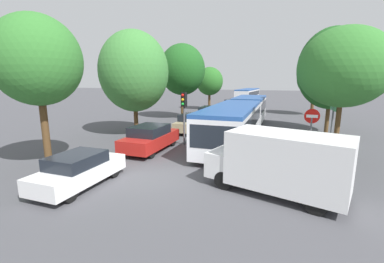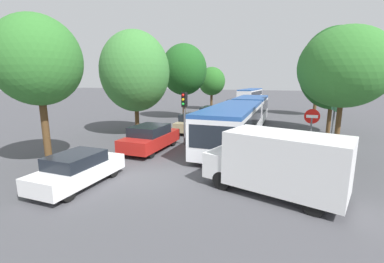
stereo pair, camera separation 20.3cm
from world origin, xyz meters
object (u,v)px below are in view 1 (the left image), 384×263
Objects in this scene: articulated_bus at (241,115)px; white_van at (280,162)px; traffic_light at (184,107)px; direction_sign_post at (334,109)px; no_entry_sign at (311,128)px; queued_car_tan at (193,123)px; tree_right_near at (344,68)px; queued_car_green at (210,114)px; tree_right_far at (315,78)px; queued_car_graphite at (232,105)px; tree_left_mid at (134,72)px; queued_car_red at (150,138)px; tree_right_mid at (332,69)px; queued_car_white at (79,170)px; tree_left_far at (182,71)px; city_bus_rear at (248,94)px; queued_car_black at (223,109)px; tree_left_distant at (209,82)px; tree_left_near at (37,61)px.

white_van is at bearing 16.10° from articulated_bus.
direction_sign_post is at bearing 111.32° from traffic_light.
traffic_light is 1.21× the size of no_entry_sign.
tree_right_near reaches higher than queued_car_tan.
queued_car_green is 13.78m from tree_right_far.
tree_left_mid is (-3.60, -18.79, 4.00)m from queued_car_graphite.
queued_car_red is 14.85m from tree_right_mid.
queued_car_red is 1.00× the size of queued_car_graphite.
queued_car_white is 10.66m from tree_left_mid.
tree_left_far is at bearing 138.92° from tree_right_near.
articulated_bus reaches higher than city_bus_rear.
articulated_bus is at bearing -142.69° from queued_car_green.
city_bus_rear reaches higher than white_van.
queued_car_tan is 17.72m from tree_right_far.
city_bus_rear is 20.23m from queued_car_black.
articulated_bus is 5.12× the size of traffic_light.
queued_car_red is (-4.27, -6.54, -0.71)m from articulated_bus.
traffic_light is 20.58m from tree_left_distant.
tree_left_near is 1.08× the size of tree_right_far.
tree_right_near is (9.95, 6.77, 4.06)m from queued_car_white.
queued_car_green is at bearing -11.55° from tree_left_far.
city_bus_rear is 2.63× the size of queued_car_green.
queued_car_tan is at bearing -124.90° from tree_right_far.
queued_car_green is 9.75m from tree_left_mid.
tree_left_near is (-4.46, -6.35, 2.50)m from traffic_light.
city_bus_rear is 43.19m from queued_car_white.
tree_right_far is (9.92, 14.22, 3.63)m from queued_car_tan.
queued_car_green is 17.08m from white_van.
tree_left_mid is (-4.68, 1.72, 2.27)m from traffic_light.
queued_car_tan is at bearing -21.87° from direction_sign_post.
queued_car_green is 10.59m from queued_car_graphite.
no_entry_sign reaches higher than queued_car_black.
white_van is (7.17, -20.92, 0.56)m from queued_car_black.
white_van is 0.76× the size of tree_left_near.
articulated_bus is at bearing -166.51° from queued_car_graphite.
queued_car_graphite is at bearing -1.29° from queued_car_red.
no_entry_sign is at bearing 91.00° from traffic_light.
tree_right_near is (13.01, 5.55, -0.26)m from tree_left_near.
queued_car_green is (-4.11, 5.30, -0.72)m from articulated_bus.
city_bus_rear is 31.35m from queued_car_tan.
queued_car_black is (0.05, -20.21, -0.74)m from city_bus_rear.
no_entry_sign is (8.37, -22.18, 1.10)m from queued_car_graphite.
city_bus_rear is 42.25m from tree_left_near.
tree_left_near reaches higher than queued_car_tan.
articulated_bus is 2.66× the size of tree_right_far.
tree_right_near is 0.82× the size of tree_right_mid.
tree_left_mid is at bearing -129.04° from tree_right_far.
tree_right_far is (10.01, -2.01, 3.61)m from queued_car_graphite.
queued_car_red is at bearing -75.93° from tree_left_far.
queued_car_black is at bearing 142.94° from tree_right_mid.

